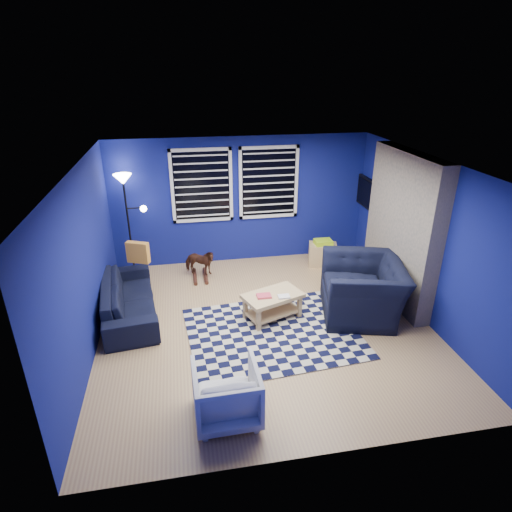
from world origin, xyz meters
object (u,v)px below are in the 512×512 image
Objects in this scene: sofa at (129,298)px; armchair_big at (363,289)px; armchair_bent at (226,393)px; cabinet at (322,254)px; floor_lamp at (126,193)px; tv at (369,194)px; rocking_horse at (199,262)px; coffee_table at (273,301)px.

armchair_big is (3.69, -0.63, 0.15)m from sofa.
cabinet is (2.37, 3.71, -0.10)m from armchair_bent.
tv is at bearing -3.08° from floor_lamp.
sofa is 2.79m from armchair_bent.
armchair_big is 2.27× the size of rocking_horse.
coffee_table is 0.53× the size of floor_lamp.
floor_lamp is (-2.27, 2.08, 1.27)m from coffee_table.
tv is 0.97× the size of coffee_table.
armchair_bent is at bearing -116.16° from coffee_table.
armchair_big is at bearing -4.17° from coffee_table.
floor_lamp is at bearing 91.60° from rocking_horse.
tv reaches higher than armchair_bent.
tv is 5.11m from armchair_bent.
coffee_table is 3.33m from floor_lamp.
coffee_table is at bearing -42.52° from floor_lamp.
rocking_horse is 0.59× the size of coffee_table.
armchair_bent is 4.41m from cabinet.
floor_lamp is (-1.31, 4.04, 1.24)m from armchair_bent.
armchair_big is at bearing -73.55° from cabinet.
armchair_big reaches higher than coffee_table.
armchair_big is 2.24× the size of cabinet.
sofa is 1.95× the size of coffee_table.
coffee_table is at bearing -110.00° from sofa.
armchair_big is 3.03m from rocking_horse.
armchair_bent reaches higher than rocking_horse.
floor_lamp is (-1.22, 0.47, 1.26)m from rocking_horse.
armchair_bent is 1.24× the size of rocking_horse.
rocking_horse reaches higher than coffee_table.
sofa is at bearing -145.87° from cabinet.
sofa is 1.62m from rocking_horse.
rocking_horse is (-2.49, 1.72, -0.12)m from armchair_big.
armchair_bent is (-3.26, -3.79, -1.06)m from tv.
coffee_table is at bearing -117.41° from armchair_bent.
coffee_table is (1.05, -1.62, -0.01)m from rocking_horse.
armchair_big is at bearing -143.72° from armchair_bent.
tv is at bearing -131.97° from armchair_bent.
armchair_bent reaches higher than sofa.
coffee_table is at bearing -124.63° from rocking_horse.
armchair_bent reaches higher than coffee_table.
tv is at bearing 20.13° from cabinet.
tv is 0.52× the size of floor_lamp.
coffee_table is (0.96, 1.95, -0.03)m from armchair_bent.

